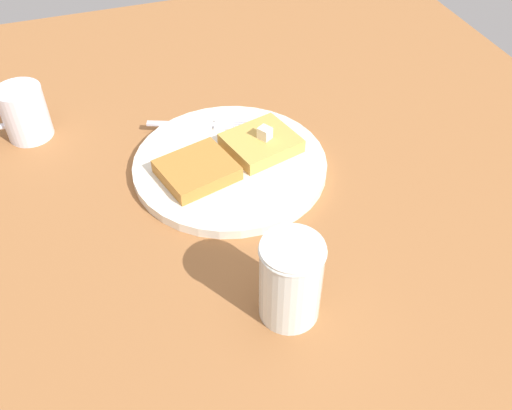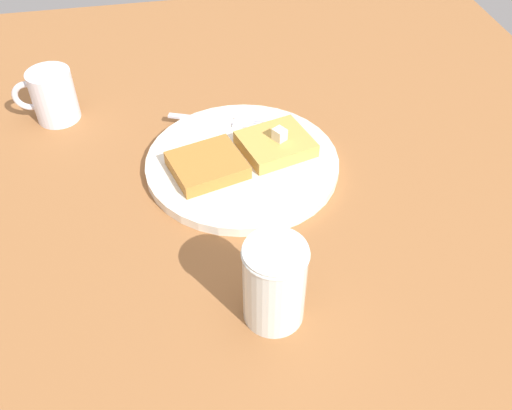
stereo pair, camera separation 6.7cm
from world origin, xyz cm
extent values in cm
cube|color=#945D33|center=(0.00, 0.00, 1.30)|extent=(111.25, 111.25, 2.61)
cylinder|color=silver|center=(0.68, 0.10, 3.29)|extent=(26.66, 26.66, 1.38)
torus|color=#2D3838|center=(0.68, 0.10, 3.58)|extent=(26.66, 26.66, 0.80)
cube|color=gold|center=(-4.30, -1.30, 4.94)|extent=(11.14, 10.43, 1.92)
cube|color=#AD712F|center=(5.66, 1.49, 4.94)|extent=(11.14, 10.43, 1.92)
cube|color=#F6EACB|center=(-4.74, -1.01, 6.74)|extent=(2.17, 2.22, 1.68)
cube|color=silver|center=(5.15, -10.34, 4.16)|extent=(9.65, 4.45, 0.36)
cube|color=silver|center=(-0.82, -8.03, 4.16)|extent=(3.41, 3.06, 0.36)
cube|color=silver|center=(-3.92, -7.72, 4.16)|extent=(3.10, 1.45, 0.36)
cube|color=silver|center=(-3.72, -7.20, 4.16)|extent=(3.10, 1.45, 0.36)
cube|color=silver|center=(-3.52, -6.69, 4.16)|extent=(3.10, 1.45, 0.36)
cube|color=silver|center=(-3.32, -6.18, 4.16)|extent=(3.10, 1.45, 0.36)
cylinder|color=#371708|center=(1.58, 24.81, 6.56)|extent=(6.02, 6.02, 7.91)
cylinder|color=silver|center=(1.58, 24.81, 7.74)|extent=(6.55, 6.55, 10.27)
torus|color=silver|center=(1.58, 24.81, 12.42)|extent=(6.78, 6.78, 0.50)
cylinder|color=silver|center=(26.35, -16.98, 6.56)|extent=(6.47, 6.47, 7.92)
camera|label=1|loc=(16.79, 58.40, 53.94)|focal=40.00mm
camera|label=2|loc=(10.27, 60.12, 53.94)|focal=40.00mm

